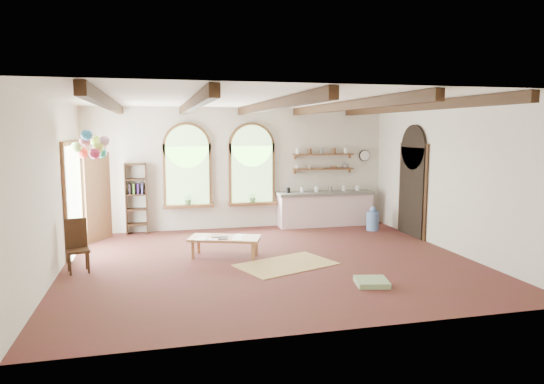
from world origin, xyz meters
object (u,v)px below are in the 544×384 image
object	(u,v)px
side_chair	(78,257)
balloon_cluster	(92,145)
kitchen_counter	(325,208)
coffee_table	(225,239)

from	to	relation	value
side_chair	balloon_cluster	world-z (taller)	balloon_cluster
kitchen_counter	side_chair	xyz separation A→B (m)	(-5.96, -3.07, -0.19)
kitchen_counter	coffee_table	distance (m)	4.09
kitchen_counter	coffee_table	bearing A→B (deg)	-140.27
kitchen_counter	side_chair	bearing A→B (deg)	-152.73
side_chair	balloon_cluster	distance (m)	2.22
coffee_table	balloon_cluster	xyz separation A→B (m)	(-2.56, 0.37, 1.97)
coffee_table	side_chair	distance (m)	2.85
side_chair	balloon_cluster	bearing A→B (deg)	73.17
coffee_table	balloon_cluster	world-z (taller)	balloon_cluster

